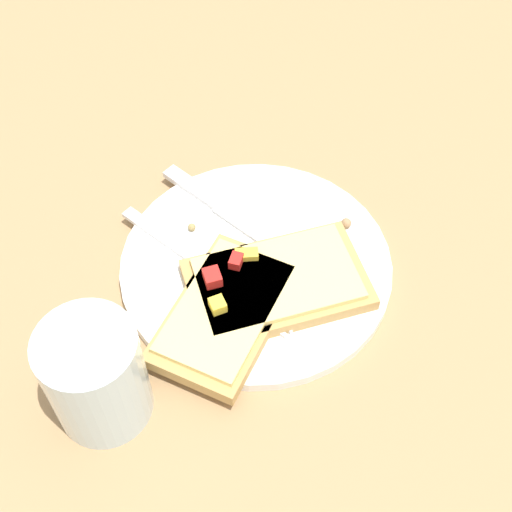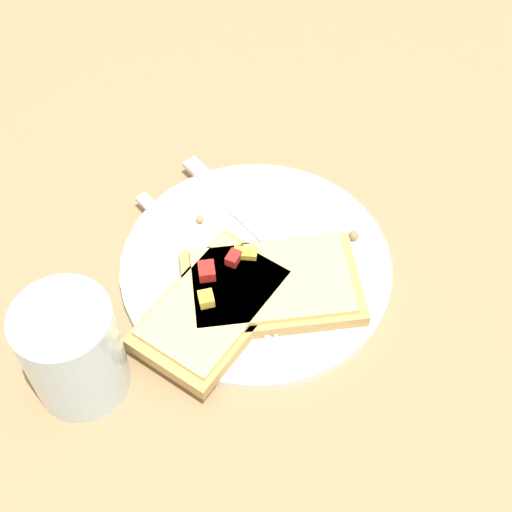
% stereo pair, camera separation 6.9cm
% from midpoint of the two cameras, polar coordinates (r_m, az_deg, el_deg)
% --- Properties ---
extents(ground_plane, '(4.00, 4.00, 0.00)m').
position_cam_midpoint_polar(ground_plane, '(0.71, -2.78, -1.26)').
color(ground_plane, '#9E7A51').
extents(plate, '(0.27, 0.27, 0.01)m').
position_cam_midpoint_polar(plate, '(0.70, -2.80, -0.97)').
color(plate, white).
rests_on(plate, ground).
extents(fork, '(0.05, 0.22, 0.01)m').
position_cam_midpoint_polar(fork, '(0.69, -6.15, -1.61)').
color(fork, silver).
rests_on(fork, plate).
extents(knife, '(0.04, 0.20, 0.01)m').
position_cam_midpoint_polar(knife, '(0.74, -5.26, 3.62)').
color(knife, silver).
rests_on(knife, plate).
extents(pizza_slice_main, '(0.19, 0.16, 0.03)m').
position_cam_midpoint_polar(pizza_slice_main, '(0.67, -1.25, -2.35)').
color(pizza_slice_main, tan).
rests_on(pizza_slice_main, plate).
extents(pizza_slice_corner, '(0.18, 0.14, 0.03)m').
position_cam_midpoint_polar(pizza_slice_corner, '(0.65, -5.50, -4.68)').
color(pizza_slice_corner, tan).
rests_on(pizza_slice_corner, plate).
extents(crumb_scatter, '(0.13, 0.11, 0.01)m').
position_cam_midpoint_polar(crumb_scatter, '(0.72, 0.81, 2.37)').
color(crumb_scatter, '#9D8852').
rests_on(crumb_scatter, plate).
extents(drinking_glass, '(0.08, 0.08, 0.11)m').
position_cam_midpoint_polar(drinking_glass, '(0.61, -15.94, -9.47)').
color(drinking_glass, silver).
rests_on(drinking_glass, ground).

